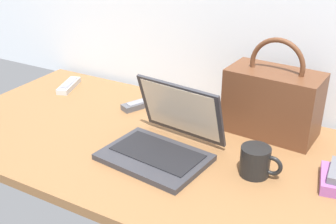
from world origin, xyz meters
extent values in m
cube|color=brown|center=(0.00, 0.00, 0.01)|extent=(1.60, 0.76, 0.03)
cube|color=#2D2D33|center=(0.01, -0.10, 0.04)|extent=(0.33, 0.25, 0.02)
cube|color=black|center=(0.01, -0.08, 0.05)|extent=(0.28, 0.17, 0.00)
cube|color=#2D2D33|center=(0.03, 0.04, 0.14)|extent=(0.31, 0.10, 0.19)
cube|color=beige|center=(0.03, 0.04, 0.15)|extent=(0.27, 0.09, 0.17)
cylinder|color=black|center=(0.30, -0.02, 0.07)|extent=(0.09, 0.09, 0.09)
torus|color=black|center=(0.35, -0.02, 0.07)|extent=(0.06, 0.01, 0.06)
cylinder|color=brown|center=(0.30, -0.02, 0.11)|extent=(0.08, 0.08, 0.00)
cube|color=#B7B7B7|center=(-0.60, 0.22, 0.04)|extent=(0.10, 0.17, 0.02)
cube|color=slate|center=(-0.60, 0.22, 0.05)|extent=(0.07, 0.12, 0.00)
cube|color=#4C4C51|center=(-0.23, 0.21, 0.04)|extent=(0.11, 0.16, 0.02)
cube|color=slate|center=(-0.23, 0.21, 0.05)|extent=(0.08, 0.12, 0.00)
cube|color=#59331E|center=(0.26, 0.25, 0.14)|extent=(0.31, 0.18, 0.22)
torus|color=#59331E|center=(0.26, 0.25, 0.27)|extent=(0.18, 0.03, 0.18)
camera|label=1|loc=(0.58, -1.02, 0.71)|focal=44.84mm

